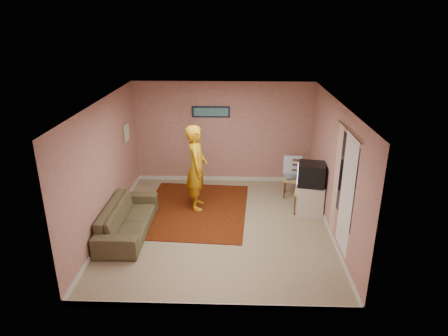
{
  "coord_description": "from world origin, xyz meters",
  "views": [
    {
      "loc": [
        0.36,
        -7.28,
        4.09
      ],
      "look_at": [
        0.09,
        0.6,
        1.07
      ],
      "focal_mm": 32.0,
      "sensor_mm": 36.0,
      "label": 1
    }
  ],
  "objects_px": {
    "tv_cabinet": "(309,199)",
    "chair_b": "(305,188)",
    "sofa": "(128,219)",
    "crt_tv": "(311,174)",
    "chair_a": "(293,175)",
    "person": "(197,168)"
  },
  "relations": [
    {
      "from": "tv_cabinet",
      "to": "sofa",
      "type": "height_order",
      "value": "tv_cabinet"
    },
    {
      "from": "crt_tv",
      "to": "chair_b",
      "type": "distance_m",
      "value": 0.37
    },
    {
      "from": "crt_tv",
      "to": "person",
      "type": "height_order",
      "value": "person"
    },
    {
      "from": "tv_cabinet",
      "to": "chair_b",
      "type": "relative_size",
      "value": 1.33
    },
    {
      "from": "tv_cabinet",
      "to": "sofa",
      "type": "relative_size",
      "value": 0.33
    },
    {
      "from": "chair_b",
      "to": "sofa",
      "type": "xyz_separation_m",
      "value": [
        -3.64,
        -1.03,
        -0.28
      ]
    },
    {
      "from": "tv_cabinet",
      "to": "sofa",
      "type": "bearing_deg",
      "value": -165.8
    },
    {
      "from": "chair_a",
      "to": "person",
      "type": "relative_size",
      "value": 0.26
    },
    {
      "from": "tv_cabinet",
      "to": "chair_b",
      "type": "bearing_deg",
      "value": 141.99
    },
    {
      "from": "tv_cabinet",
      "to": "chair_a",
      "type": "height_order",
      "value": "chair_a"
    },
    {
      "from": "person",
      "to": "crt_tv",
      "type": "bearing_deg",
      "value": -99.19
    },
    {
      "from": "tv_cabinet",
      "to": "person",
      "type": "relative_size",
      "value": 0.36
    },
    {
      "from": "tv_cabinet",
      "to": "crt_tv",
      "type": "xyz_separation_m",
      "value": [
        -0.01,
        0.0,
        0.59
      ]
    },
    {
      "from": "tv_cabinet",
      "to": "person",
      "type": "bearing_deg",
      "value": 174.47
    },
    {
      "from": "chair_a",
      "to": "crt_tv",
      "type": "bearing_deg",
      "value": -63.38
    },
    {
      "from": "chair_b",
      "to": "person",
      "type": "xyz_separation_m",
      "value": [
        -2.37,
        0.16,
        0.38
      ]
    },
    {
      "from": "person",
      "to": "chair_a",
      "type": "bearing_deg",
      "value": -77.31
    },
    {
      "from": "chair_a",
      "to": "chair_b",
      "type": "height_order",
      "value": "chair_b"
    },
    {
      "from": "crt_tv",
      "to": "chair_a",
      "type": "distance_m",
      "value": 1.0
    },
    {
      "from": "sofa",
      "to": "tv_cabinet",
      "type": "bearing_deg",
      "value": -76.01
    },
    {
      "from": "tv_cabinet",
      "to": "crt_tv",
      "type": "relative_size",
      "value": 1.07
    },
    {
      "from": "crt_tv",
      "to": "chair_b",
      "type": "xyz_separation_m",
      "value": [
        -0.1,
        0.08,
        -0.35
      ]
    }
  ]
}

